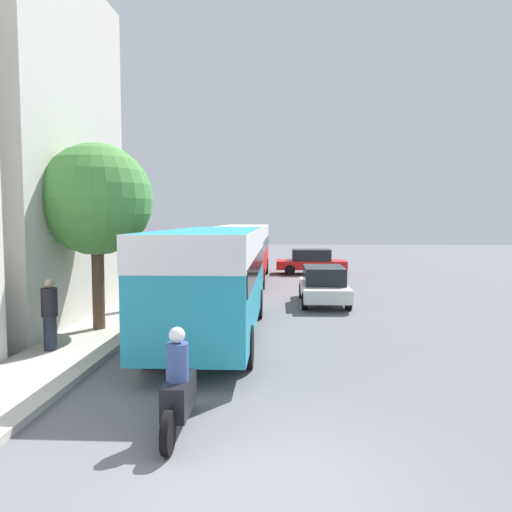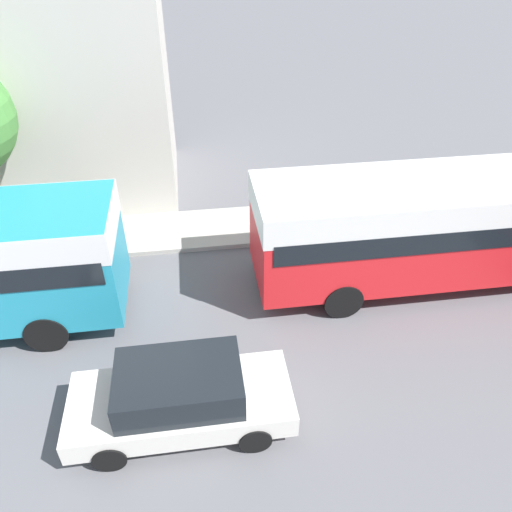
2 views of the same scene
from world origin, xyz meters
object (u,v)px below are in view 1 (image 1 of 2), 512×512
Objects in this scene: pedestrian_walking_away at (139,283)px; car_crossing at (311,261)px; bus_following at (243,245)px; pedestrian_near_curb at (50,314)px; car_far_curb at (324,284)px; bus_lead at (214,268)px; motorcycle_behind_lead at (178,390)px.

car_crossing is at bearing 62.12° from pedestrian_walking_away.
bus_following is 5.99× the size of pedestrian_near_curb.
pedestrian_near_curb is 0.96× the size of pedestrian_walking_away.
bus_lead is at bearing 58.54° from car_far_curb.
pedestrian_walking_away reaches higher than car_crossing.
pedestrian_walking_away is at bearing 83.64° from pedestrian_near_curb.
motorcycle_behind_lead is at bearing -70.69° from pedestrian_walking_away.
motorcycle_behind_lead is (0.27, -6.35, -1.34)m from bus_lead.
motorcycle_behind_lead is 1.20× the size of pedestrian_walking_away.
motorcycle_behind_lead is 5.94m from pedestrian_near_curb.
bus_following reaches higher than car_crossing.
bus_lead is 4.89m from pedestrian_walking_away.
pedestrian_near_curb is at bearing -103.41° from bus_following.
car_far_curb is (3.63, 5.93, -1.24)m from bus_lead.
motorcycle_behind_lead reaches higher than car_crossing.
car_crossing is 2.39× the size of pedestrian_near_curb.
car_far_curb is at bearing 47.03° from pedestrian_near_curb.
bus_following is 2.50× the size of car_crossing.
bus_following is 5.76× the size of pedestrian_walking_away.
bus_lead reaches higher than bus_following.
car_far_curb is 7.24m from pedestrian_walking_away.
pedestrian_near_curb is 5.70m from pedestrian_walking_away.
motorcycle_behind_lead is 0.51× the size of car_far_curb.
car_crossing is 14.97m from pedestrian_walking_away.
bus_following is 8.38m from car_far_curb.
car_crossing is at bearing 77.30° from bus_lead.
bus_following reaches higher than car_far_curb.
car_crossing is (3.96, 3.50, -1.18)m from bus_following.
car_crossing is at bearing 41.46° from bus_following.
bus_following is 15.85m from pedestrian_near_curb.
bus_lead is 0.87× the size of bus_following.
pedestrian_walking_away is at bearing 109.31° from motorcycle_behind_lead.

